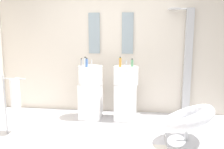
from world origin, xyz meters
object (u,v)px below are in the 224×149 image
object	(u,v)px
pedestal_sink_left	(91,91)
soap_bottle_amber	(120,62)
pedestal_sink_right	(126,92)
towel_rack	(14,96)
soap_bottle_clear	(85,62)
soap_bottle_green	(132,63)
soap_bottle_blue	(87,63)
lounge_chair	(187,122)
soap_bottle_grey	(81,62)
shower_column	(187,60)

from	to	relation	value
pedestal_sink_left	soap_bottle_amber	xyz separation A→B (m)	(0.56, -0.08, 0.56)
pedestal_sink_right	towel_rack	bearing A→B (deg)	-152.53
soap_bottle_clear	soap_bottle_green	size ratio (longest dim) A/B	1.23
towel_rack	soap_bottle_blue	distance (m)	1.32
pedestal_sink_right	towel_rack	distance (m)	1.91
lounge_chair	soap_bottle_clear	size ratio (longest dim) A/B	5.58
towel_rack	soap_bottle_clear	world-z (taller)	soap_bottle_clear
pedestal_sink_left	soap_bottle_amber	world-z (taller)	soap_bottle_amber
soap_bottle_blue	soap_bottle_green	bearing A→B (deg)	9.67
pedestal_sink_left	towel_rack	size ratio (longest dim) A/B	1.15
pedestal_sink_left	soap_bottle_green	size ratio (longest dim) A/B	7.39
soap_bottle_green	soap_bottle_amber	xyz separation A→B (m)	(-0.21, -0.08, 0.02)
pedestal_sink_right	soap_bottle_blue	world-z (taller)	soap_bottle_blue
lounge_chair	soap_bottle_grey	xyz separation A→B (m)	(-1.75, 0.92, 0.71)
soap_bottle_clear	soap_bottle_amber	world-z (taller)	soap_bottle_amber
lounge_chair	soap_bottle_grey	bearing A→B (deg)	152.44
pedestal_sink_left	pedestal_sink_right	distance (m)	0.66
soap_bottle_green	soap_bottle_amber	distance (m)	0.23
towel_rack	soap_bottle_green	world-z (taller)	soap_bottle_green
shower_column	towel_rack	size ratio (longest dim) A/B	2.16
towel_rack	soap_bottle_clear	distance (m)	1.31
pedestal_sink_right	lounge_chair	distance (m)	1.33
towel_rack	soap_bottle_green	distance (m)	2.06
shower_column	soap_bottle_green	world-z (taller)	shower_column
lounge_chair	soap_bottle_grey	world-z (taller)	soap_bottle_grey
soap_bottle_green	soap_bottle_grey	size ratio (longest dim) A/B	1.02
shower_column	lounge_chair	world-z (taller)	shower_column
lounge_chair	shower_column	bearing A→B (deg)	81.16
soap_bottle_clear	soap_bottle_grey	bearing A→B (deg)	133.01
shower_column	soap_bottle_clear	distance (m)	1.93
pedestal_sink_right	soap_bottle_amber	world-z (taller)	soap_bottle_amber
pedestal_sink_left	towel_rack	distance (m)	1.36
pedestal_sink_right	towel_rack	size ratio (longest dim) A/B	1.15
shower_column	soap_bottle_blue	world-z (taller)	shower_column
lounge_chair	soap_bottle_green	world-z (taller)	soap_bottle_green
pedestal_sink_left	soap_bottle_blue	size ratio (longest dim) A/B	6.50
soap_bottle_green	soap_bottle_blue	xyz separation A→B (m)	(-0.81, -0.14, 0.01)
lounge_chair	soap_bottle_grey	size ratio (longest dim) A/B	6.98
soap_bottle_clear	soap_bottle_grey	size ratio (longest dim) A/B	1.25
soap_bottle_clear	soap_bottle_blue	world-z (taller)	soap_bottle_clear
soap_bottle_blue	soap_bottle_amber	xyz separation A→B (m)	(0.60, 0.05, 0.01)
shower_column	soap_bottle_clear	size ratio (longest dim) A/B	11.27
soap_bottle_amber	soap_bottle_clear	bearing A→B (deg)	-176.01
shower_column	soap_bottle_green	xyz separation A→B (m)	(-1.03, -0.36, -0.02)
soap_bottle_blue	soap_bottle_amber	world-z (taller)	soap_bottle_amber
shower_column	soap_bottle_clear	world-z (taller)	shower_column
soap_bottle_clear	soap_bottle_amber	xyz separation A→B (m)	(0.63, 0.04, 0.00)
pedestal_sink_right	soap_bottle_amber	distance (m)	0.57
pedestal_sink_left	lounge_chair	size ratio (longest dim) A/B	1.08
towel_rack	soap_bottle_amber	size ratio (longest dim) A/B	5.11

